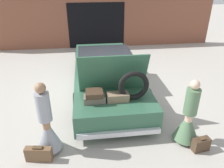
% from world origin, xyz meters
% --- Properties ---
extents(ground_plane, '(40.00, 40.00, 0.00)m').
position_xyz_m(ground_plane, '(0.00, 0.00, 0.00)').
color(ground_plane, '#ADA89E').
extents(garage_wall_back, '(12.00, 0.14, 2.80)m').
position_xyz_m(garage_wall_back, '(0.00, 4.65, 1.39)').
color(garage_wall_back, brown).
rests_on(garage_wall_back, ground_plane).
extents(car, '(2.02, 5.45, 1.80)m').
position_xyz_m(car, '(0.00, -0.01, 0.54)').
color(car, '#336047').
rests_on(car, ground_plane).
extents(person_left, '(0.54, 0.54, 1.63)m').
position_xyz_m(person_left, '(-1.52, -2.72, 0.59)').
color(person_left, '#997051').
rests_on(person_left, ground_plane).
extents(person_right, '(0.56, 0.56, 1.54)m').
position_xyz_m(person_right, '(1.52, -2.81, 0.55)').
color(person_right, beige).
rests_on(person_right, ground_plane).
extents(suitcase_beside_left_person, '(0.56, 0.22, 0.35)m').
position_xyz_m(suitcase_beside_left_person, '(-1.70, -3.00, 0.16)').
color(suitcase_beside_left_person, brown).
rests_on(suitcase_beside_left_person, ground_plane).
extents(suitcase_beside_right_person, '(0.40, 0.23, 0.34)m').
position_xyz_m(suitcase_beside_right_person, '(1.72, -3.15, 0.15)').
color(suitcase_beside_right_person, '#473323').
rests_on(suitcase_beside_right_person, ground_plane).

